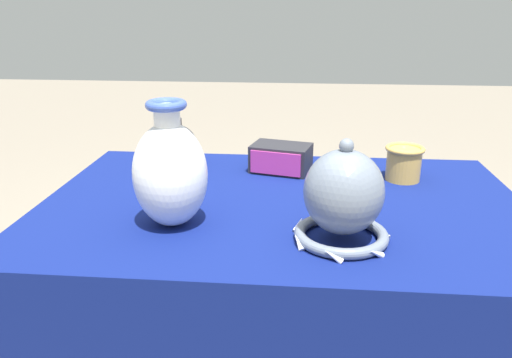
% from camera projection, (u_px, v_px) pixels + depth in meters
% --- Properties ---
extents(display_table, '(1.12, 0.74, 0.78)m').
position_uv_depth(display_table, '(282.00, 240.00, 1.17)').
color(display_table, '#38383D').
rests_on(display_table, ground_plane).
extents(vase_tall_bulbous, '(0.15, 0.15, 0.26)m').
position_uv_depth(vase_tall_bulbous, '(170.00, 172.00, 1.01)').
color(vase_tall_bulbous, white).
rests_on(vase_tall_bulbous, display_table).
extents(vase_dome_bell, '(0.19, 0.20, 0.21)m').
position_uv_depth(vase_dome_bell, '(343.00, 199.00, 0.94)').
color(vase_dome_bell, slate).
rests_on(vase_dome_bell, display_table).
extents(mosaic_tile_box, '(0.18, 0.14, 0.07)m').
position_uv_depth(mosaic_tile_box, '(281.00, 158.00, 1.36)').
color(mosaic_tile_box, '#232328').
rests_on(mosaic_tile_box, display_table).
extents(cup_wide_ochre, '(0.10, 0.10, 0.09)m').
position_uv_depth(cup_wide_ochre, '(404.00, 162.00, 1.29)').
color(cup_wide_ochre, gold).
rests_on(cup_wide_ochre, display_table).
extents(jar_round_charcoal, '(0.13, 0.13, 0.14)m').
position_uv_depth(jar_round_charcoal, '(174.00, 145.00, 1.39)').
color(jar_round_charcoal, '#2D2D33').
rests_on(jar_round_charcoal, display_table).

